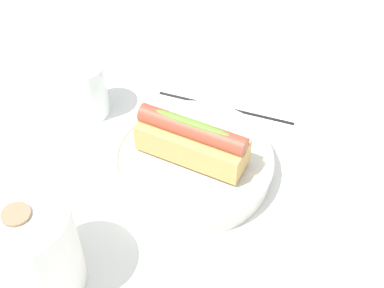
{
  "coord_description": "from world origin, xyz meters",
  "views": [
    {
      "loc": [
        -0.26,
        0.42,
        0.59
      ],
      "look_at": [
        -0.01,
        -0.01,
        0.06
      ],
      "focal_mm": 51.39,
      "sensor_mm": 36.0,
      "label": 1
    }
  ],
  "objects_px": {
    "water_glass": "(85,91)",
    "paper_towel_roll": "(30,250)",
    "serving_bowl": "(192,162)",
    "chopstick_near": "(225,107)",
    "hotdog_front": "(192,140)"
  },
  "relations": [
    {
      "from": "serving_bowl",
      "to": "water_glass",
      "type": "distance_m",
      "value": 0.21
    },
    {
      "from": "serving_bowl",
      "to": "water_glass",
      "type": "height_order",
      "value": "water_glass"
    },
    {
      "from": "hotdog_front",
      "to": "chopstick_near",
      "type": "height_order",
      "value": "hotdog_front"
    },
    {
      "from": "chopstick_near",
      "to": "hotdog_front",
      "type": "bearing_deg",
      "value": 87.45
    },
    {
      "from": "serving_bowl",
      "to": "chopstick_near",
      "type": "relative_size",
      "value": 1.02
    },
    {
      "from": "serving_bowl",
      "to": "water_glass",
      "type": "relative_size",
      "value": 2.5
    },
    {
      "from": "hotdog_front",
      "to": "water_glass",
      "type": "height_order",
      "value": "hotdog_front"
    },
    {
      "from": "serving_bowl",
      "to": "water_glass",
      "type": "bearing_deg",
      "value": -8.04
    },
    {
      "from": "water_glass",
      "to": "paper_towel_roll",
      "type": "height_order",
      "value": "paper_towel_roll"
    },
    {
      "from": "serving_bowl",
      "to": "chopstick_near",
      "type": "xyz_separation_m",
      "value": [
        0.02,
        -0.14,
        -0.02
      ]
    },
    {
      "from": "hotdog_front",
      "to": "water_glass",
      "type": "xyz_separation_m",
      "value": [
        0.2,
        -0.03,
        -0.02
      ]
    },
    {
      "from": "paper_towel_roll",
      "to": "serving_bowl",
      "type": "bearing_deg",
      "value": -106.81
    },
    {
      "from": "serving_bowl",
      "to": "hotdog_front",
      "type": "relative_size",
      "value": 1.47
    },
    {
      "from": "water_glass",
      "to": "paper_towel_roll",
      "type": "distance_m",
      "value": 0.3
    },
    {
      "from": "hotdog_front",
      "to": "serving_bowl",
      "type": "bearing_deg",
      "value": 45.0
    }
  ]
}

